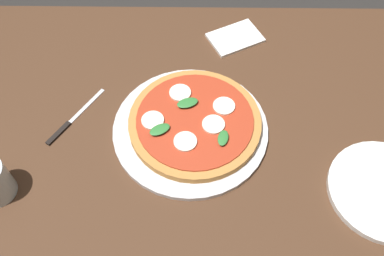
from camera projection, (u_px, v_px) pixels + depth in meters
name	position (u px, v px, depth m)	size (l,w,h in m)	color
ground_plane	(195.00, 247.00, 1.53)	(6.00, 6.00, 0.00)	#2D2B28
dining_table	(196.00, 163.00, 1.02)	(1.19, 0.86, 0.72)	#4C301E
serving_tray	(192.00, 129.00, 0.93)	(0.34, 0.34, 0.01)	silver
pizza	(195.00, 122.00, 0.92)	(0.29, 0.29, 0.03)	#C6843F
napkin	(237.00, 38.00, 1.10)	(0.13, 0.09, 0.01)	white
knife	(71.00, 123.00, 0.95)	(0.11, 0.16, 0.01)	black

